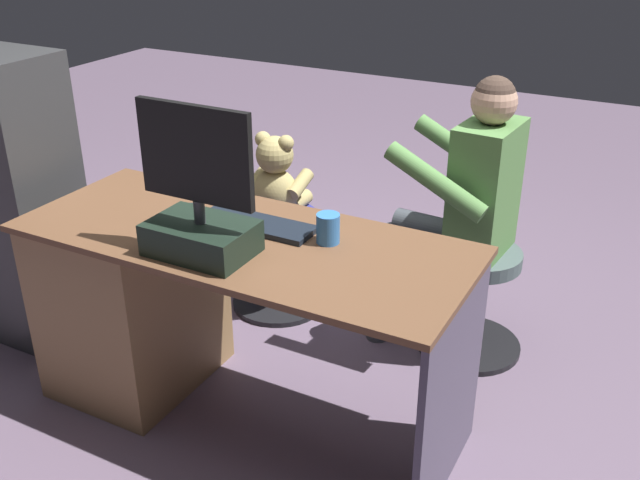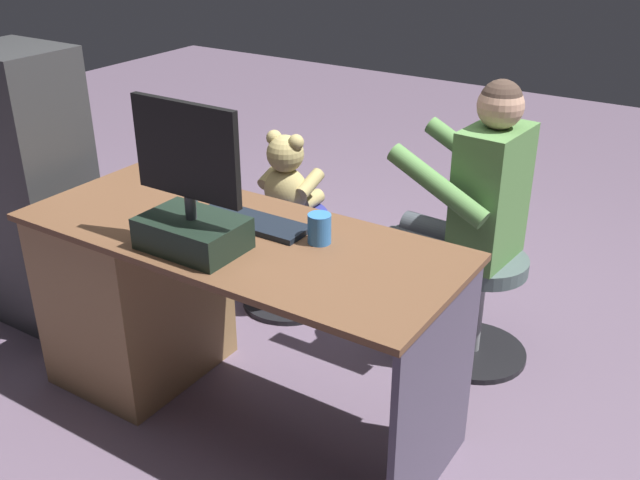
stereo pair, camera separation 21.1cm
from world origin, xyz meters
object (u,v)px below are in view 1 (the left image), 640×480
at_px(monitor, 200,214).
at_px(computer_mouse, 187,209).
at_px(cup, 328,228).
at_px(teddy_bear, 277,178).
at_px(person, 461,197).
at_px(desk, 153,296).
at_px(visitor_chair, 474,293).
at_px(tv_remote, 161,223).
at_px(office_chair_teddy, 277,251).
at_px(keyboard, 256,224).

height_order(monitor, computer_mouse, monitor).
bearing_deg(cup, teddy_bear, -48.10).
distance_m(cup, teddy_bear, 0.92).
bearing_deg(person, cup, 72.58).
height_order(desk, cup, cup).
xyz_separation_m(computer_mouse, visitor_chair, (-0.87, -0.76, -0.50)).
relative_size(desk, tv_remote, 10.55).
xyz_separation_m(computer_mouse, tv_remote, (0.02, 0.12, -0.01)).
bearing_deg(teddy_bear, visitor_chair, -176.36).
bearing_deg(office_chair_teddy, desk, 82.03).
bearing_deg(monitor, cup, -141.73).
xyz_separation_m(desk, person, (-0.93, -0.81, 0.29)).
relative_size(tv_remote, visitor_chair, 0.32).
xyz_separation_m(monitor, computer_mouse, (0.23, -0.23, -0.12)).
height_order(monitor, tv_remote, monitor).
height_order(computer_mouse, tv_remote, computer_mouse).
xyz_separation_m(office_chair_teddy, visitor_chair, (-0.92, -0.07, -0.01)).
height_order(keyboard, visitor_chair, keyboard).
bearing_deg(person, visitor_chair, -175.53).
distance_m(desk, visitor_chair, 1.32).
bearing_deg(cup, tv_remote, 14.68).
bearing_deg(person, desk, 41.10).
distance_m(visitor_chair, person, 0.43).
distance_m(keyboard, tv_remote, 0.33).
height_order(desk, computer_mouse, computer_mouse).
bearing_deg(tv_remote, visitor_chair, -137.31).
bearing_deg(computer_mouse, teddy_bear, -85.98).
distance_m(desk, tv_remote, 0.39).
xyz_separation_m(monitor, keyboard, (-0.05, -0.25, -0.13)).
bearing_deg(desk, teddy_bear, -97.83).
relative_size(desk, person, 1.33).
bearing_deg(teddy_bear, desk, 82.17).
xyz_separation_m(cup, office_chair_teddy, (0.60, -0.66, -0.52)).
bearing_deg(computer_mouse, visitor_chair, -138.94).
relative_size(keyboard, visitor_chair, 0.89).
relative_size(desk, office_chair_teddy, 3.36).
bearing_deg(computer_mouse, tv_remote, 79.59).
relative_size(computer_mouse, office_chair_teddy, 0.20).
bearing_deg(monitor, teddy_bear, -73.18).
bearing_deg(office_chair_teddy, teddy_bear, -90.00).
xyz_separation_m(desk, keyboard, (-0.43, -0.09, 0.36)).
height_order(cup, visitor_chair, cup).
relative_size(monitor, keyboard, 1.16).
height_order(desk, office_chair_teddy, desk).
distance_m(monitor, keyboard, 0.28).
bearing_deg(keyboard, cup, -178.75).
height_order(cup, tv_remote, cup).
xyz_separation_m(desk, monitor, (-0.38, 0.16, 0.49)).
bearing_deg(cup, computer_mouse, 3.02).
relative_size(desk, keyboard, 3.77).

